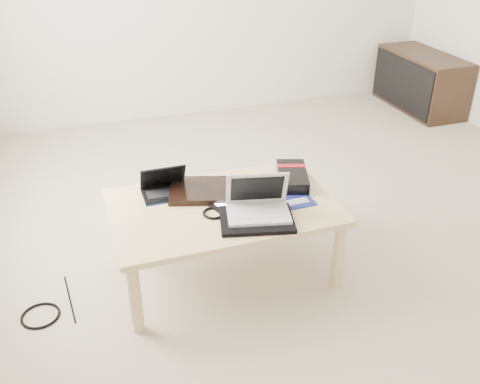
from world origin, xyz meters
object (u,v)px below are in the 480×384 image
object	(u,v)px
white_laptop	(258,205)
coffee_table	(223,213)
netbook	(165,188)
gpu_box	(292,177)
media_cabinet	(420,81)

from	to	relation	value
white_laptop	coffee_table	bearing A→B (deg)	130.30
coffee_table	netbook	xyz separation A→B (m)	(-0.25, 0.20, 0.08)
netbook	white_laptop	world-z (taller)	white_laptop
white_laptop	gpu_box	size ratio (longest dim) A/B	1.00
netbook	gpu_box	distance (m)	0.67
media_cabinet	gpu_box	size ratio (longest dim) A/B	2.71
netbook	white_laptop	distance (m)	0.51
coffee_table	media_cabinet	xyz separation A→B (m)	(2.42, 1.76, -0.10)
media_cabinet	white_laptop	world-z (taller)	white_laptop
gpu_box	media_cabinet	bearing A→B (deg)	39.63
media_cabinet	netbook	world-z (taller)	netbook
white_laptop	gpu_box	bearing A→B (deg)	41.59
coffee_table	gpu_box	world-z (taller)	gpu_box
media_cabinet	netbook	xyz separation A→B (m)	(-2.66, -1.56, 0.18)
coffee_table	gpu_box	distance (m)	0.44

